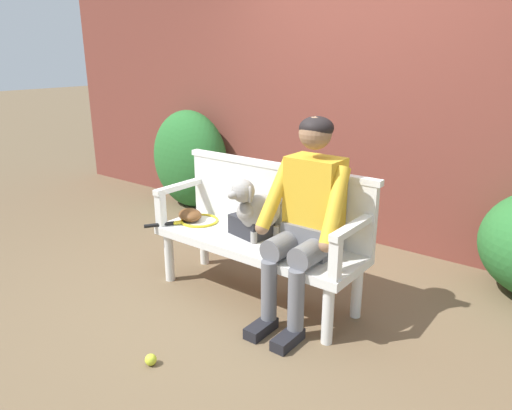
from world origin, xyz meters
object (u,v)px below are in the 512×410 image
garden_bench (256,248)px  tennis_racket (196,221)px  person_seated (307,214)px  sports_bag (251,225)px  baseball_glove (190,215)px  tennis_ball (151,360)px  dog_on_bench (256,209)px

garden_bench → tennis_racket: bearing=179.9°
person_seated → sports_bag: size_ratio=4.68×
baseball_glove → tennis_ball: bearing=-28.6°
person_seated → baseball_glove: size_ratio=5.96×
tennis_ball → baseball_glove: bearing=123.4°
tennis_racket → dog_on_bench: bearing=1.2°
garden_bench → baseball_glove: size_ratio=6.94×
baseball_glove → dog_on_bench: bearing=29.2°
person_seated → baseball_glove: bearing=179.3°
garden_bench → baseball_glove: bearing=180.0°
dog_on_bench → tennis_racket: dog_on_bench is taller
garden_bench → tennis_racket: size_ratio=2.74×
baseball_glove → garden_bench: bearing=28.0°
baseball_glove → tennis_ball: baseball_glove is taller
garden_bench → baseball_glove: (-0.64, 0.00, 0.11)m
garden_bench → tennis_ball: (0.01, -0.98, -0.35)m
tennis_ball → tennis_racket: bearing=120.8°
dog_on_bench → baseball_glove: (-0.62, -0.01, -0.17)m
baseball_glove → tennis_ball: (0.65, -0.98, -0.45)m
person_seated → garden_bench: bearing=178.3°
person_seated → dog_on_bench: bearing=176.6°
sports_bag → tennis_ball: sports_bag is taller
person_seated → sports_bag: (-0.49, 0.06, -0.20)m
garden_bench → dog_on_bench: size_ratio=3.49×
garden_bench → sports_bag: sports_bag is taller
person_seated → tennis_ball: size_ratio=19.85×
dog_on_bench → tennis_ball: size_ratio=6.64×
tennis_racket → baseball_glove: (-0.06, -0.00, 0.04)m
sports_bag → dog_on_bench: bearing=-28.2°
garden_bench → sports_bag: (-0.08, 0.05, 0.13)m
sports_bag → garden_bench: bearing=-31.8°
sports_bag → baseball_glove: bearing=-174.8°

